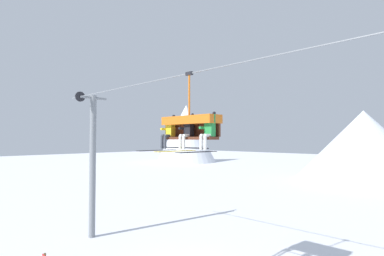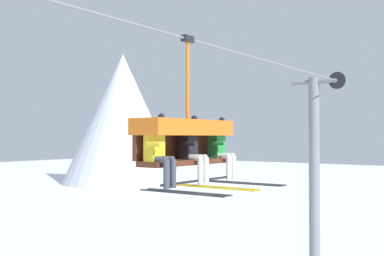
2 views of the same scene
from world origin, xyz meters
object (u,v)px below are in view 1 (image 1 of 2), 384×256
Objects in this scene: lift_tower_near at (92,162)px; chairlift_chair at (191,124)px; skier_black at (187,132)px; skier_yellow at (168,132)px; skier_green at (208,131)px.

lift_tower_near reaches higher than chairlift_chair.
skier_yellow is at bearing 180.00° from skier_black.
skier_black is 1.00× the size of skier_green.
skier_black is 0.99m from skier_green.
skier_black is at bearing -6.16° from lift_tower_near.
lift_tower_near reaches higher than skier_green.
chairlift_chair is at bearing -4.74° from lift_tower_near.
skier_yellow is 0.99m from skier_black.
lift_tower_near is 4.84× the size of skier_black.
chairlift_chair reaches higher than skier_yellow.
lift_tower_near is 4.84× the size of skier_yellow.
skier_black is at bearing 180.00° from skier_green.
skier_green is (9.53, -0.92, 1.57)m from lift_tower_near.
chairlift_chair is 1.04m from skier_yellow.
skier_green is at bearing 0.00° from skier_yellow.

